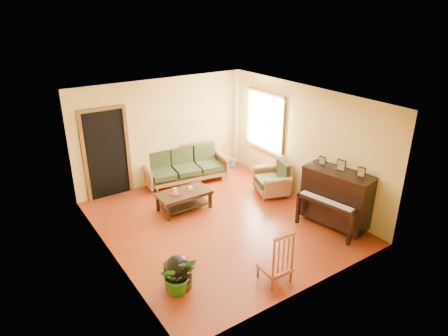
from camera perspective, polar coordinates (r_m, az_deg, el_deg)
floor at (r=8.38m, az=-0.56°, el=-7.73°), size 5.00×5.00×0.00m
doorway at (r=9.45m, az=-16.41°, el=1.84°), size 1.08×0.16×2.05m
window at (r=9.97m, az=5.96°, el=6.65°), size 0.12×1.36×1.46m
sofa at (r=10.03m, az=-5.47°, el=0.37°), size 2.17×1.15×0.89m
coffee_table at (r=8.81m, az=-5.73°, el=-4.67°), size 1.16×0.63×0.42m
armchair at (r=9.44m, az=6.83°, el=-1.30°), size 1.05×1.08×0.86m
piano at (r=8.31m, az=15.72°, el=-4.28°), size 1.05×1.49×1.20m
footstool at (r=6.63m, az=-6.59°, el=-15.04°), size 0.53×0.53×0.43m
red_chair at (r=6.63m, az=7.36°, el=-12.23°), size 0.47×0.51×0.96m
leaning_frame at (r=10.87m, az=-0.11°, el=1.49°), size 0.45×0.12×0.60m
ceramic_crock at (r=11.02m, az=1.19°, el=0.80°), size 0.22×0.22×0.24m
potted_plant at (r=6.48m, az=-6.64°, el=-14.79°), size 0.65×0.58×0.66m
book at (r=8.58m, az=-7.31°, el=-3.89°), size 0.24×0.27×0.02m
candle at (r=8.65m, az=-7.02°, el=-3.25°), size 0.08×0.08×0.13m
glass_jar at (r=8.80m, az=-4.81°, el=-2.90°), size 0.11×0.11×0.07m
remote at (r=8.92m, az=-4.93°, el=-2.73°), size 0.14×0.05×0.01m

